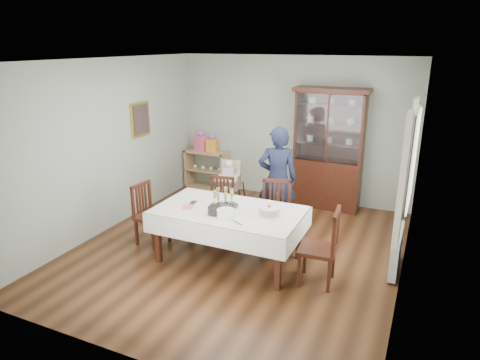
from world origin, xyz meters
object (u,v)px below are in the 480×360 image
Objects in this scene: china_cabinet at (329,147)px; chair_end_right at (318,261)px; high_chair at (230,195)px; gift_bag_pink at (201,141)px; chair_end_left at (152,226)px; champagne_tray at (224,202)px; chair_far_right at (275,228)px; woman at (277,179)px; sideboard at (207,170)px; dining_table at (229,235)px; chair_far_left at (220,217)px; gift_bag_orange at (212,144)px; birthday_cake at (269,211)px.

chair_end_right is (0.55, -2.67, -0.82)m from china_cabinet.
chair_end_right is 0.98× the size of high_chair.
gift_bag_pink is (-1.22, 1.19, 0.59)m from high_chair.
gift_bag_pink is (-3.17, 2.67, 0.69)m from chair_end_right.
champagne_tray is at bearing -80.36° from chair_end_left.
china_cabinet is 2.19× the size of chair_far_right.
high_chair is (-1.40, -1.19, -0.72)m from china_cabinet.
chair_end_right is at bearing 108.19° from woman.
china_cabinet is at bearing -0.49° from sideboard.
chair_far_left is at bearing 124.83° from dining_table.
high_chair is 2.53× the size of champagne_tray.
dining_table is 2.80m from china_cabinet.
chair_far_right is 1.86m from chair_end_left.
champagne_tray reaches higher than dining_table.
high_chair is at bearing 112.59° from champagne_tray.
high_chair reaches higher than sideboard.
china_cabinet is at bearing -31.13° from chair_end_left.
chair_end_right is 2.70× the size of gift_bag_orange.
champagne_tray is (-0.54, -0.61, 0.54)m from chair_far_right.
china_cabinet reaches higher than gift_bag_pink.
woman is (1.53, 1.29, 0.57)m from chair_end_left.
gift_bag_orange is (-0.34, 2.60, 0.69)m from chair_end_left.
woman is at bearing 91.81° from chair_far_right.
gift_bag_pink is at bearing -134.92° from chair_end_right.
china_cabinet reaches higher than dining_table.
chair_far_right is at bearing -39.70° from gift_bag_pink.
gift_bag_orange reaches higher than chair_far_right.
champagne_tray is at bearing 150.69° from dining_table.
woman is 4.57× the size of gift_bag_orange.
champagne_tray is (1.66, -2.56, 0.43)m from sideboard.
chair_end_right is 2.45m from high_chair.
woman is at bearing -43.19° from chair_end_left.
gift_bag_orange is at bearing 121.10° from chair_far_right.
china_cabinet is at bearing -129.89° from woman.
chair_far_left is 0.99m from champagne_tray.
chair_far_right is at bearing 102.14° from birthday_cake.
dining_table is 0.92× the size of china_cabinet.
birthday_cake is at bearing -82.44° from chair_end_left.
champagne_tray is at bearing -57.03° from sideboard.
high_chair is (-0.91, 0.12, -0.45)m from woman.
woman is 1.31m from birthday_cake.
dining_table is 0.81m from chair_far_right.
china_cabinet is 2.43× the size of chair_far_left.
chair_end_right is 4.20m from gift_bag_pink.
chair_far_left is (1.25, -1.87, -0.13)m from sideboard.
gift_bag_orange is (-1.53, 2.54, 0.13)m from champagne_tray.
chair_far_left is at bearing -53.52° from gift_bag_pink.
china_cabinet reaches higher than champagne_tray.
sideboard is 4.07m from chair_end_right.
birthday_cake is at bearing 85.61° from woman.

